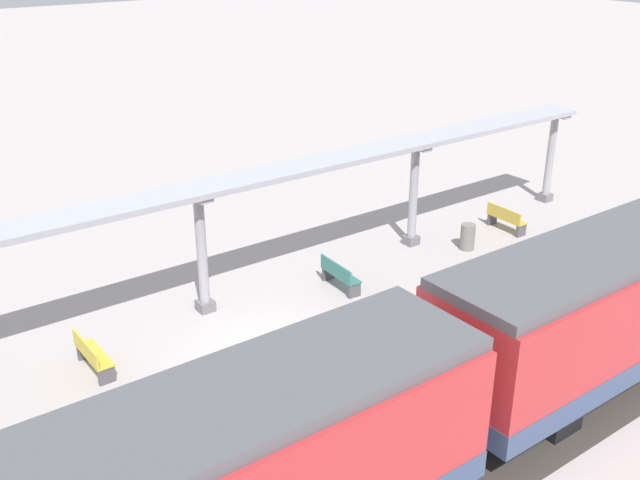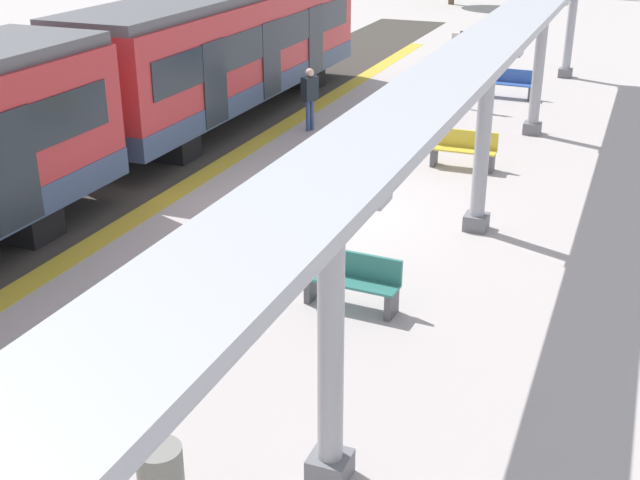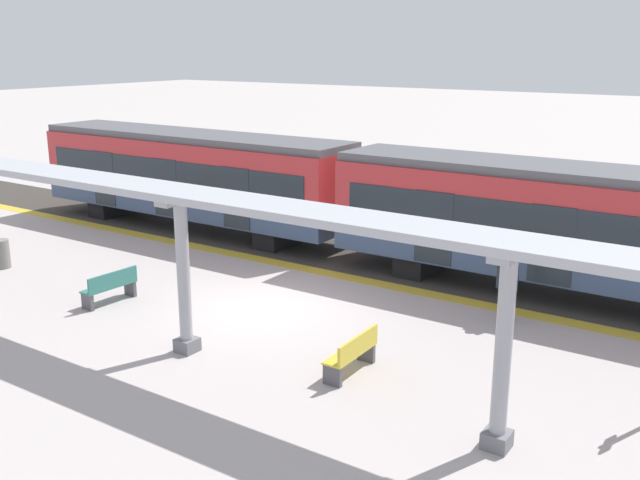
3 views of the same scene
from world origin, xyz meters
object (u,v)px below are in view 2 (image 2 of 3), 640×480
at_px(canopy_pillar_third, 483,141).
at_px(bench_near_end, 510,83).
at_px(train_far_carriage, 228,50).
at_px(canopy_pillar_second, 331,341).
at_px(passenger_waiting_near_edge, 310,92).
at_px(canopy_pillar_fifth, 571,25).
at_px(platform_info_sign, 460,62).
at_px(canopy_pillar_fourth, 539,67).
at_px(bench_far_end, 353,280).
at_px(bench_extra_slot, 464,149).

bearing_deg(canopy_pillar_third, bench_near_end, 96.67).
height_order(train_far_carriage, canopy_pillar_third, train_far_carriage).
relative_size(canopy_pillar_second, passenger_waiting_near_edge, 2.08).
xyz_separation_m(canopy_pillar_fifth, platform_info_sign, (-2.49, -5.36, -0.42)).
bearing_deg(train_far_carriage, platform_info_sign, 30.31).
relative_size(canopy_pillar_fourth, bench_far_end, 2.26).
xyz_separation_m(canopy_pillar_fifth, bench_near_end, (-1.27, -3.65, -1.31)).
bearing_deg(train_far_carriage, canopy_pillar_fourth, 8.84).
bearing_deg(canopy_pillar_second, bench_extra_slot, 95.40).
height_order(platform_info_sign, passenger_waiting_near_edge, platform_info_sign).
height_order(train_far_carriage, passenger_waiting_near_edge, train_far_carriage).
relative_size(bench_extra_slot, passenger_waiting_near_edge, 0.91).
relative_size(canopy_pillar_fourth, platform_info_sign, 1.57).
bearing_deg(platform_info_sign, canopy_pillar_third, -74.74).
distance_m(canopy_pillar_second, canopy_pillar_fifth, 22.19).
bearing_deg(canopy_pillar_third, bench_extra_slot, 106.56).
relative_size(canopy_pillar_second, bench_extra_slot, 2.29).
bearing_deg(canopy_pillar_third, passenger_waiting_near_edge, 137.11).
distance_m(bench_near_end, platform_info_sign, 2.28).
xyz_separation_m(train_far_carriage, passenger_waiting_near_edge, (2.67, -0.60, -0.79)).
xyz_separation_m(canopy_pillar_second, bench_near_end, (-1.27, 18.55, -1.31)).
bearing_deg(canopy_pillar_fourth, platform_info_sign, 140.15).
bearing_deg(canopy_pillar_fifth, bench_extra_slot, -95.60).
relative_size(canopy_pillar_fourth, canopy_pillar_fifth, 1.00).
bearing_deg(bench_far_end, canopy_pillar_fourth, 83.98).
height_order(train_far_carriage, bench_near_end, train_far_carriage).
relative_size(canopy_pillar_fifth, bench_near_end, 2.27).
bearing_deg(canopy_pillar_second, bench_near_end, 93.91).
bearing_deg(bench_extra_slot, canopy_pillar_fourth, 72.79).
bearing_deg(bench_extra_slot, bench_far_end, -90.57).
distance_m(canopy_pillar_second, bench_extra_slot, 11.43).
distance_m(train_far_carriage, bench_extra_slot, 7.61).
xyz_separation_m(canopy_pillar_second, canopy_pillar_fifth, (0.00, 22.19, 0.00)).
bearing_deg(canopy_pillar_fourth, canopy_pillar_third, -90.00).
distance_m(canopy_pillar_fourth, platform_info_sign, 3.27).
distance_m(canopy_pillar_fourth, canopy_pillar_fifth, 7.43).
height_order(canopy_pillar_second, passenger_waiting_near_edge, canopy_pillar_second).
xyz_separation_m(bench_near_end, bench_extra_slot, (0.20, -7.24, 0.00)).
height_order(train_far_carriage, bench_extra_slot, train_far_carriage).
relative_size(train_far_carriage, passenger_waiting_near_edge, 7.69).
distance_m(canopy_pillar_fifth, passenger_waiting_near_edge, 10.87).
relative_size(train_far_carriage, canopy_pillar_third, 3.70).
bearing_deg(platform_info_sign, canopy_pillar_fourth, -39.85).
distance_m(train_far_carriage, canopy_pillar_second, 15.79).
bearing_deg(bench_near_end, train_far_carriage, -143.96).
bearing_deg(canopy_pillar_fourth, train_far_carriage, -171.16).
height_order(bench_near_end, passenger_waiting_near_edge, passenger_waiting_near_edge).
xyz_separation_m(canopy_pillar_third, bench_extra_slot, (-1.07, 3.59, -1.31)).
bearing_deg(canopy_pillar_third, platform_info_sign, 105.26).
distance_m(canopy_pillar_second, bench_near_end, 18.63).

